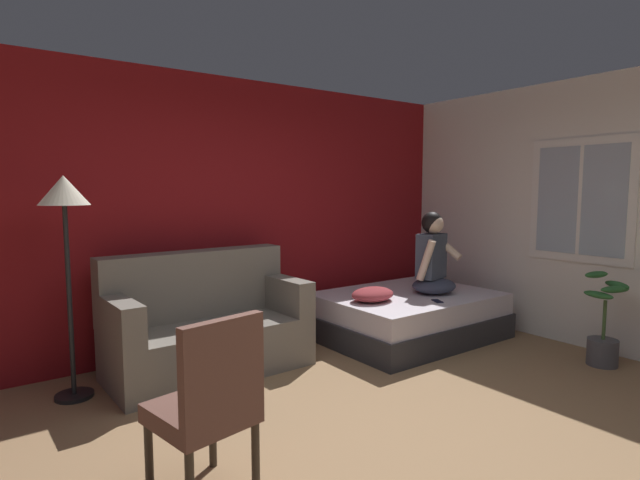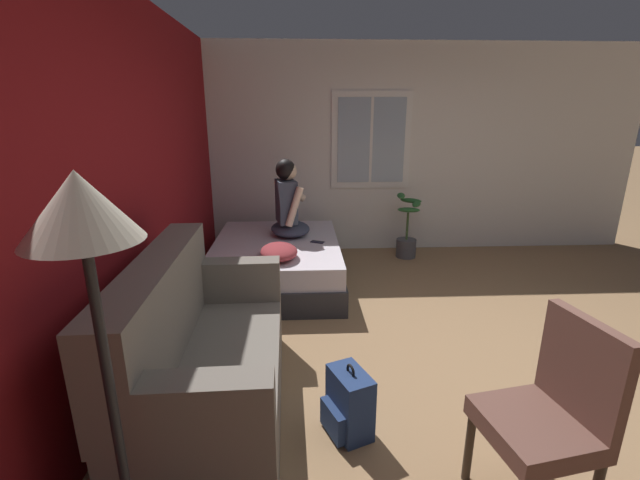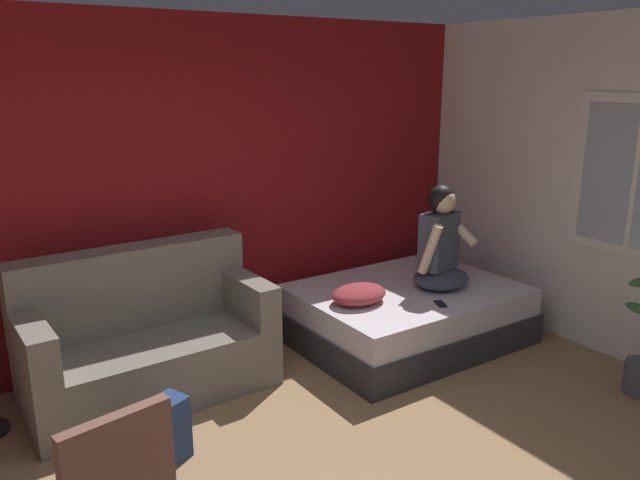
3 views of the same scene
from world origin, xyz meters
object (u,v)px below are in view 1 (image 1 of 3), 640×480
person_seated (433,260)px  potted_plant (604,333)px  bed (407,315)px  throw_pillow (373,294)px  couch (206,326)px  backpack (228,386)px  floor_lamp (65,212)px  cell_phone (437,301)px  side_chair (209,401)px

person_seated → potted_plant: (0.56, -1.53, -0.53)m
person_seated → bed: bearing=149.9°
throw_pillow → bed: bearing=5.7°
bed → person_seated: (0.23, -0.14, 0.60)m
couch → person_seated: bearing=-11.7°
bed → throw_pillow: 0.64m
person_seated → backpack: 2.72m
floor_lamp → backpack: bearing=-47.9°
couch → backpack: size_ratio=3.76×
couch → cell_phone: (2.10, -0.81, 0.09)m
floor_lamp → throw_pillow: bearing=-9.7°
bed → potted_plant: (0.79, -1.66, 0.07)m
person_seated → cell_phone: (-0.29, -0.32, -0.35)m
backpack → potted_plant: (3.17, -1.13, 0.11)m
person_seated → backpack: person_seated is taller
side_chair → floor_lamp: bearing=100.0°
cell_phone → person_seated: bearing=72.1°
bed → floor_lamp: floor_lamp is taller
couch → throw_pillow: size_ratio=3.59×
side_chair → cell_phone: size_ratio=6.81×
side_chair → potted_plant: bearing=-3.8°
floor_lamp → couch: bearing=-2.3°
couch → potted_plant: (2.95, -2.02, -0.09)m
couch → cell_phone: bearing=-21.1°
backpack → throw_pillow: (1.82, 0.48, 0.36)m
cell_phone → potted_plant: (0.85, -1.21, -0.18)m
floor_lamp → potted_plant: (4.02, -2.06, -1.13)m
floor_lamp → potted_plant: size_ratio=2.00×
backpack → cell_phone: (2.33, 0.08, 0.29)m
couch → backpack: (-0.23, -0.89, -0.20)m
cell_phone → potted_plant: size_ratio=0.17×
couch → side_chair: (-0.75, -1.77, 0.14)m
person_seated → throw_pillow: 0.85m
person_seated → side_chair: bearing=-157.8°
cell_phone → floor_lamp: (-3.17, 0.85, 0.94)m
backpack → throw_pillow: 1.91m
bed → backpack: (-2.38, -0.54, -0.04)m
couch → potted_plant: couch is taller
person_seated → cell_phone: bearing=-132.1°
potted_plant → floor_lamp: bearing=152.8°
side_chair → floor_lamp: (-0.32, 1.82, 0.90)m
bed → person_seated: 0.66m
couch → bed: bearing=-9.4°
bed → cell_phone: bearing=-96.7°
couch → throw_pillow: bearing=-14.6°
couch → cell_phone: couch is taller
throw_pillow → potted_plant: 2.12m
couch → cell_phone: 2.25m
bed → backpack: size_ratio=4.07×
cell_phone → floor_lamp: bearing=-170.8°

